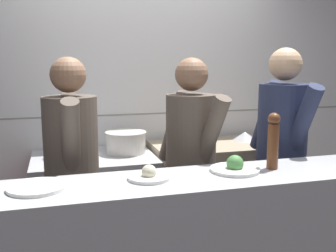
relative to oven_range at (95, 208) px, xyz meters
The scene contains 14 objects.
wall_back_tiled 1.07m from the oven_range, 39.19° to the left, with size 8.00×0.06×2.60m.
oven_range is the anchor object (origin of this frame).
prep_counter 1.09m from the oven_range, ahead, with size 1.16×0.65×0.91m.
stock_pot 0.59m from the oven_range, 169.69° to the left, with size 0.24×0.24×0.21m.
sauce_pot 0.60m from the oven_range, ahead, with size 0.34×0.34×0.18m.
mixing_bowl_steel 1.47m from the oven_range, ahead, with size 0.22×0.22×0.08m.
chefs_knife 0.90m from the oven_range, ahead, with size 0.34×0.12×0.02m.
plated_dish_main 1.43m from the oven_range, 106.86° to the right, with size 0.28×0.28×0.02m.
plated_dish_appetiser 1.39m from the oven_range, 82.07° to the right, with size 0.22×0.22×0.08m.
plated_dish_dessert 1.51m from the oven_range, 61.55° to the right, with size 0.27×0.27×0.10m.
pepper_mill 1.69m from the oven_range, 54.28° to the right, with size 0.07×0.07×0.32m.
chef_head_cook 0.84m from the oven_range, 106.44° to the right, with size 0.34×0.72×1.66m.
chef_sous 1.03m from the oven_range, 49.51° to the right, with size 0.42×0.71×1.65m.
chef_line 1.54m from the oven_range, 28.92° to the right, with size 0.37×0.75×1.72m.
Camera 1 is at (-0.76, -2.15, 1.63)m, focal length 42.00 mm.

